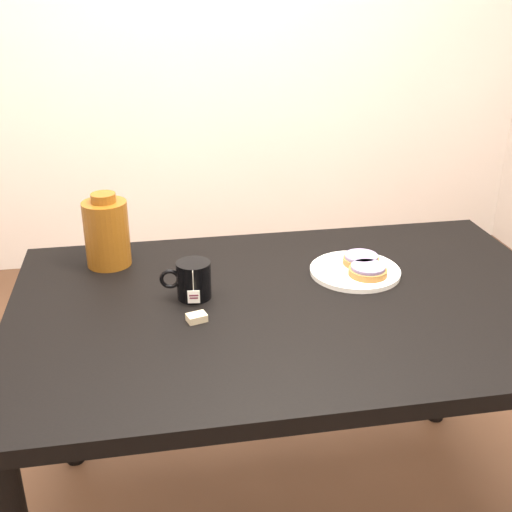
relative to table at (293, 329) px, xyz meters
name	(u,v)px	position (x,y,z in m)	size (l,w,h in m)	color
wall_back	(204,4)	(0.00, 2.00, 0.68)	(3.50, 0.02, 2.70)	beige
table	(293,329)	(0.00, 0.00, 0.00)	(1.40, 0.90, 0.75)	black
plate	(355,270)	(0.20, 0.12, 0.09)	(0.24, 0.24, 0.02)	white
bagel_back	(361,259)	(0.22, 0.15, 0.11)	(0.13, 0.13, 0.03)	brown
bagel_front	(368,271)	(0.22, 0.08, 0.11)	(0.13, 0.13, 0.03)	brown
mug	(193,280)	(-0.24, 0.06, 0.13)	(0.13, 0.10, 0.10)	black
teabag_pouch	(197,318)	(-0.25, -0.06, 0.09)	(0.04, 0.03, 0.02)	#C6B793
bagel_package	(107,232)	(-0.46, 0.30, 0.18)	(0.15, 0.15, 0.21)	#572C0B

